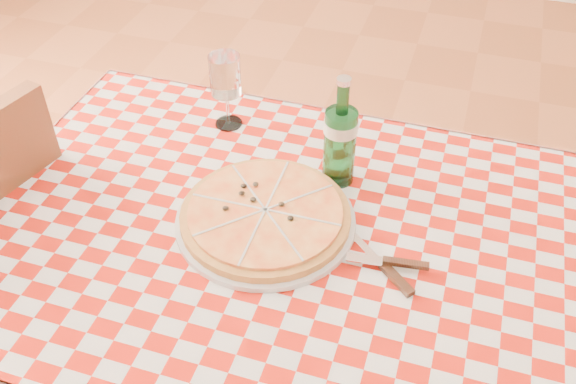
# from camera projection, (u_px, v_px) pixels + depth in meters

# --- Properties ---
(dining_table) EXTENTS (1.20, 0.80, 0.75)m
(dining_table) POSITION_uv_depth(u_px,v_px,m) (288.00, 269.00, 1.33)
(dining_table) COLOR brown
(dining_table) RESTS_ON ground
(tablecloth) EXTENTS (1.30, 0.90, 0.01)m
(tablecloth) POSITION_uv_depth(u_px,v_px,m) (288.00, 237.00, 1.27)
(tablecloth) COLOR #A01409
(tablecloth) RESTS_ON dining_table
(pizza_plate) EXTENTS (0.37, 0.37, 0.05)m
(pizza_plate) POSITION_uv_depth(u_px,v_px,m) (265.00, 215.00, 1.28)
(pizza_plate) COLOR gold
(pizza_plate) RESTS_ON tablecloth
(water_bottle) EXTENTS (0.08, 0.08, 0.25)m
(water_bottle) POSITION_uv_depth(u_px,v_px,m) (341.00, 132.00, 1.31)
(water_bottle) COLOR #175F28
(water_bottle) RESTS_ON tablecloth
(wine_glass) EXTENTS (0.09, 0.09, 0.18)m
(wine_glass) POSITION_uv_depth(u_px,v_px,m) (226.00, 92.00, 1.49)
(wine_glass) COLOR white
(wine_glass) RESTS_ON tablecloth
(cutlery) EXTENTS (0.25, 0.23, 0.02)m
(cutlery) POSITION_uv_depth(u_px,v_px,m) (382.00, 262.00, 1.20)
(cutlery) COLOR silver
(cutlery) RESTS_ON tablecloth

